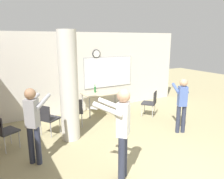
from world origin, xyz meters
TOP-DOWN VIEW (x-y plane):
  - wall_back at (0.02, 5.06)m, footprint 8.00×0.15m
  - support_pillar at (-1.22, 3.02)m, footprint 0.47×0.47m
  - folding_table at (0.47, 4.48)m, footprint 1.45×0.77m
  - bottle_on_table at (0.22, 4.62)m, footprint 0.06×0.06m
  - waste_bin at (0.75, 3.89)m, footprint 0.27×0.27m
  - chair_near_pillar at (-1.69, 3.51)m, footprint 0.61×0.61m
  - chair_by_left_wall at (-2.78, 3.16)m, footprint 0.59×0.59m
  - chair_table_left at (-0.84, 3.71)m, footprint 0.56×0.56m
  - chair_mid_room at (1.70, 3.35)m, footprint 0.62×0.62m
  - person_playing_side at (1.60, 1.92)m, footprint 0.51×0.65m
  - person_watching_back at (-2.24, 2.24)m, footprint 0.62×0.63m
  - person_playing_front at (-0.93, 0.93)m, footprint 0.67×0.66m

SIDE VIEW (x-z plane):
  - waste_bin at x=0.75m, z-range 0.00..0.30m
  - chair_near_pillar at x=-1.69m, z-range 0.08..0.95m
  - chair_by_left_wall at x=-2.78m, z-range 0.08..0.95m
  - chair_table_left at x=-0.84m, z-range 0.08..0.95m
  - chair_mid_room at x=1.70m, z-range 0.08..0.95m
  - folding_table at x=0.47m, z-range 0.32..1.05m
  - bottle_on_table at x=0.22m, z-range 0.70..0.99m
  - person_playing_side at x=1.60m, z-range 0.14..1.67m
  - person_watching_back at x=-2.24m, z-range 0.14..1.78m
  - person_playing_front at x=-0.93m, z-range 0.15..1.89m
  - wall_back at x=0.02m, z-range 0.00..2.80m
  - support_pillar at x=-1.22m, z-range 0.00..2.80m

